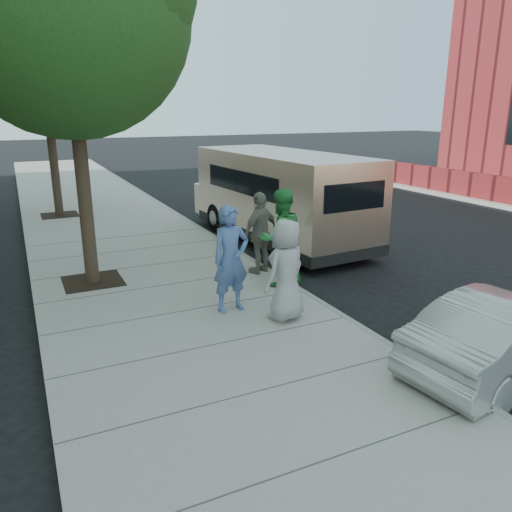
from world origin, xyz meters
name	(u,v)px	position (x,y,z in m)	size (l,w,h in m)	color
ground	(237,309)	(0.00, 0.00, 0.00)	(120.00, 120.00, 0.00)	black
sidewalk	(187,314)	(-1.00, 0.00, 0.07)	(5.00, 60.00, 0.15)	gray
curb_face	(302,293)	(1.44, 0.00, 0.07)	(0.12, 60.00, 0.16)	gray
tree_near	(68,2)	(-2.25, 2.40, 5.55)	(4.62, 4.60, 7.53)	black
tree_far	(45,69)	(-2.25, 10.00, 4.88)	(3.92, 3.80, 6.49)	black
parking_meter	(284,236)	(1.25, 0.43, 1.20)	(0.31, 0.15, 1.45)	gray
van	(279,195)	(3.09, 4.12, 1.34)	(2.71, 6.94, 2.53)	beige
person_officer	(231,259)	(-0.25, -0.32, 1.12)	(0.70, 0.46, 1.93)	#4F6CA8
person_green_shirt	(281,238)	(1.20, 0.50, 1.15)	(0.97, 0.76, 2.00)	green
person_gray_shirt	(286,270)	(0.45, -1.08, 1.03)	(0.86, 0.56, 1.77)	#A9A8AB
person_striped_polo	(261,233)	(1.20, 1.42, 1.05)	(1.06, 0.44, 1.81)	gray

